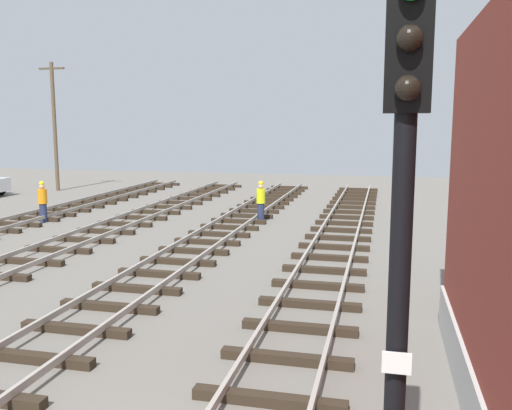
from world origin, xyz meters
The scene contains 4 objects.
signal_mast centered at (2.45, -0.25, 3.51)m, with size 0.36×0.40×5.61m.
utility_pole_far centered at (-18.78, 27.32, 4.35)m, with size 1.80×0.24×8.31m.
track_worker_foreground centered at (-12.64, 16.75, 0.93)m, with size 0.40×0.40×1.87m.
track_worker_distant centered at (-3.11, 19.09, 0.93)m, with size 0.40×0.40×1.87m.
Camera 1 is at (2.30, -4.78, 4.44)m, focal length 38.48 mm.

